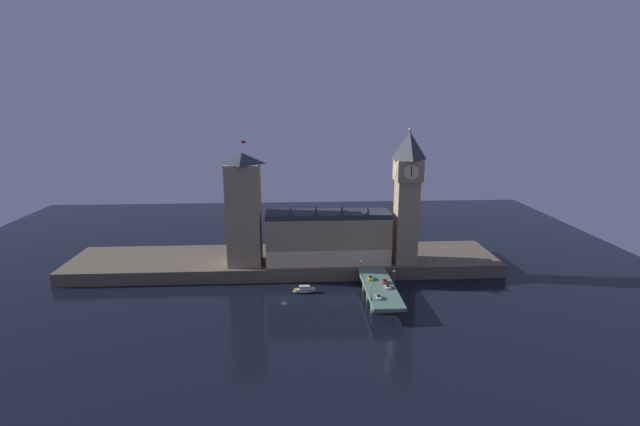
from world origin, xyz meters
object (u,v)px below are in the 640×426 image
object	(u,v)px
car_northbound_lead	(370,278)
car_southbound_trail	(385,281)
pedestrian_near_rail	(372,298)
clock_tower	(407,193)
street_lamp_near	(371,290)
pedestrian_far_rail	(363,275)
car_northbound_trail	(379,297)
pedestrian_mid_walk	(394,286)
victoria_tower	(244,209)
street_lamp_far	(361,266)
street_lamp_mid	(394,276)
boat_upstream	(305,290)
car_southbound_lead	(388,287)

from	to	relation	value
car_northbound_lead	car_southbound_trail	bearing A→B (deg)	-36.99
car_southbound_trail	pedestrian_near_rail	bearing A→B (deg)	-116.51
clock_tower	street_lamp_near	distance (m)	60.74
pedestrian_near_rail	pedestrian_far_rail	size ratio (longest dim) A/B	1.06
car_northbound_trail	pedestrian_mid_walk	size ratio (longest dim) A/B	2.25
clock_tower	car_southbound_trail	xyz separation A→B (m)	(-15.35, -28.45, -34.13)
victoria_tower	pedestrian_far_rail	xyz separation A→B (m)	(55.86, -23.84, -26.41)
street_lamp_near	street_lamp_far	xyz separation A→B (m)	(0.00, 29.44, -0.21)
street_lamp_mid	pedestrian_near_rail	bearing A→B (deg)	-130.40
clock_tower	victoria_tower	xyz separation A→B (m)	(-79.93, 2.77, -7.59)
pedestrian_mid_walk	boat_upstream	xyz separation A→B (m)	(-38.57, 13.64, -6.63)
clock_tower	car_northbound_lead	size ratio (longest dim) A/B	14.37
pedestrian_far_rail	street_lamp_far	world-z (taller)	street_lamp_far
victoria_tower	car_southbound_lead	xyz separation A→B (m)	(64.58, -37.29, -26.57)
street_lamp_mid	pedestrian_far_rail	bearing A→B (deg)	138.25
victoria_tower	car_northbound_lead	world-z (taller)	victoria_tower
pedestrian_near_rail	boat_upstream	xyz separation A→B (m)	(-26.94, 24.75, -6.61)
victoria_tower	car_southbound_trail	distance (m)	76.49
street_lamp_near	street_lamp_far	bearing A→B (deg)	90.00
clock_tower	street_lamp_mid	size ratio (longest dim) A/B	9.34
clock_tower	pedestrian_far_rail	world-z (taller)	clock_tower
street_lamp_mid	car_northbound_trail	bearing A→B (deg)	-124.73
pedestrian_near_rail	pedestrian_mid_walk	world-z (taller)	pedestrian_mid_walk
car_northbound_lead	car_southbound_trail	size ratio (longest dim) A/B	1.13
car_northbound_trail	boat_upstream	distance (m)	38.69
victoria_tower	street_lamp_far	distance (m)	63.26
car_northbound_trail	pedestrian_far_rail	xyz separation A→B (m)	(-2.91, 23.89, 0.17)
clock_tower	pedestrian_near_rail	distance (m)	61.98
car_southbound_lead	pedestrian_mid_walk	xyz separation A→B (m)	(2.91, -0.29, 0.23)
street_lamp_mid	street_lamp_far	size ratio (longest dim) A/B	1.07
car_southbound_lead	pedestrian_near_rail	xyz separation A→B (m)	(-8.72, -11.41, 0.22)
car_northbound_trail	street_lamp_far	xyz separation A→B (m)	(-3.31, 27.87, 3.52)
pedestrian_near_rail	pedestrian_mid_walk	bearing A→B (deg)	43.72
car_northbound_trail	pedestrian_far_rail	world-z (taller)	pedestrian_far_rail
pedestrian_far_rail	street_lamp_near	size ratio (longest dim) A/B	0.22
clock_tower	car_southbound_trail	size ratio (longest dim) A/B	16.16
clock_tower	street_lamp_near	size ratio (longest dim) A/B	9.53
car_southbound_trail	street_lamp_far	world-z (taller)	street_lamp_far
street_lamp_mid	boat_upstream	world-z (taller)	street_lamp_mid
street_lamp_near	car_northbound_lead	bearing A→B (deg)	81.62
street_lamp_mid	victoria_tower	bearing A→B (deg)	153.01
street_lamp_far	victoria_tower	bearing A→B (deg)	160.31
pedestrian_mid_walk	street_lamp_far	distance (m)	21.68
victoria_tower	car_southbound_trail	xyz separation A→B (m)	(64.58, -31.22, -26.54)
victoria_tower	street_lamp_near	size ratio (longest dim) A/B	8.73
victoria_tower	street_lamp_near	world-z (taller)	victoria_tower
car_southbound_trail	street_lamp_far	xyz separation A→B (m)	(-9.12, 11.37, 3.47)
pedestrian_mid_walk	boat_upstream	distance (m)	41.44
pedestrian_far_rail	victoria_tower	bearing A→B (deg)	156.89
car_northbound_lead	car_southbound_trail	xyz separation A→B (m)	(5.81, -4.38, -0.00)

